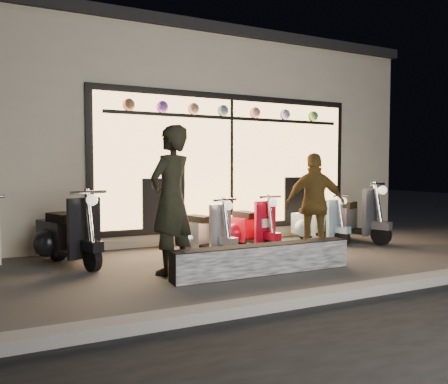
{
  "coord_description": "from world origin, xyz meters",
  "views": [
    {
      "loc": [
        -2.95,
        -5.71,
        1.42
      ],
      "look_at": [
        0.02,
        0.6,
        1.05
      ],
      "focal_mm": 35.0,
      "sensor_mm": 36.0,
      "label": 1
    }
  ],
  "objects_px": {
    "woman": "(315,204)",
    "man": "(171,200)",
    "scooter_red": "(248,228)",
    "scooter_silver": "(200,232)",
    "graffiti_barrier": "(263,259)"
  },
  "relations": [
    {
      "from": "woman",
      "to": "man",
      "type": "bearing_deg",
      "value": 27.69
    },
    {
      "from": "scooter_red",
      "to": "woman",
      "type": "bearing_deg",
      "value": -63.81
    },
    {
      "from": "scooter_silver",
      "to": "man",
      "type": "bearing_deg",
      "value": -147.24
    },
    {
      "from": "scooter_silver",
      "to": "woman",
      "type": "height_order",
      "value": "woman"
    },
    {
      "from": "scooter_silver",
      "to": "scooter_red",
      "type": "relative_size",
      "value": 0.98
    },
    {
      "from": "man",
      "to": "woman",
      "type": "xyz_separation_m",
      "value": [
        2.52,
        0.18,
        -0.16
      ]
    },
    {
      "from": "graffiti_barrier",
      "to": "scooter_silver",
      "type": "bearing_deg",
      "value": 99.82
    },
    {
      "from": "graffiti_barrier",
      "to": "scooter_red",
      "type": "bearing_deg",
      "value": 68.2
    },
    {
      "from": "scooter_silver",
      "to": "scooter_red",
      "type": "height_order",
      "value": "scooter_red"
    },
    {
      "from": "graffiti_barrier",
      "to": "scooter_red",
      "type": "relative_size",
      "value": 1.97
    },
    {
      "from": "scooter_red",
      "to": "man",
      "type": "relative_size",
      "value": 0.66
    },
    {
      "from": "woman",
      "to": "graffiti_barrier",
      "type": "bearing_deg",
      "value": 51.42
    },
    {
      "from": "scooter_red",
      "to": "woman",
      "type": "xyz_separation_m",
      "value": [
        0.7,
        -1.01,
        0.46
      ]
    },
    {
      "from": "man",
      "to": "woman",
      "type": "distance_m",
      "value": 2.53
    },
    {
      "from": "graffiti_barrier",
      "to": "man",
      "type": "xyz_separation_m",
      "value": [
        -1.12,
        0.56,
        0.8
      ]
    }
  ]
}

